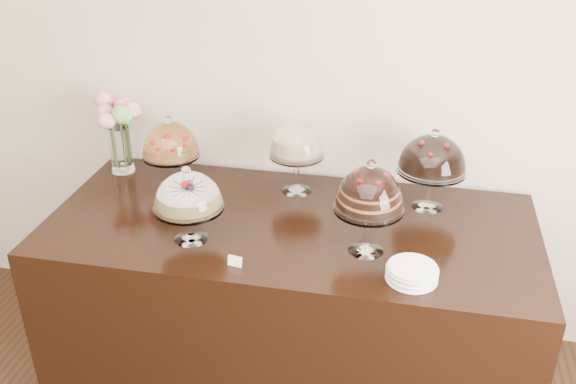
% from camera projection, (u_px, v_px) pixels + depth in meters
% --- Properties ---
extents(wall_back, '(5.00, 0.04, 3.00)m').
position_uv_depth(wall_back, '(304.00, 58.00, 3.10)').
color(wall_back, '#BFAF9A').
rests_on(wall_back, ground).
extents(display_counter, '(2.20, 1.00, 0.90)m').
position_uv_depth(display_counter, '(290.00, 302.00, 3.10)').
color(display_counter, black).
rests_on(display_counter, ground).
extents(cake_stand_sugar_sponge, '(0.30, 0.30, 0.35)m').
position_uv_depth(cake_stand_sugar_sponge, '(188.00, 195.00, 2.67)').
color(cake_stand_sugar_sponge, white).
rests_on(cake_stand_sugar_sponge, display_counter).
extents(cake_stand_choco_layer, '(0.29, 0.29, 0.42)m').
position_uv_depth(cake_stand_choco_layer, '(370.00, 193.00, 2.56)').
color(cake_stand_choco_layer, white).
rests_on(cake_stand_choco_layer, display_counter).
extents(cake_stand_cheesecake, '(0.27, 0.27, 0.40)m').
position_uv_depth(cake_stand_cheesecake, '(297.00, 143.00, 3.05)').
color(cake_stand_cheesecake, white).
rests_on(cake_stand_cheesecake, display_counter).
extents(cake_stand_dark_choco, '(0.32, 0.32, 0.39)m').
position_uv_depth(cake_stand_dark_choco, '(433.00, 157.00, 2.91)').
color(cake_stand_dark_choco, white).
rests_on(cake_stand_dark_choco, display_counter).
extents(cake_stand_fruit_tart, '(0.29, 0.29, 0.37)m').
position_uv_depth(cake_stand_fruit_tart, '(170.00, 143.00, 3.12)').
color(cake_stand_fruit_tart, white).
rests_on(cake_stand_fruit_tart, display_counter).
extents(flower_vase, '(0.26, 0.29, 0.41)m').
position_uv_depth(flower_vase, '(119.00, 124.00, 3.26)').
color(flower_vase, white).
rests_on(flower_vase, display_counter).
extents(plate_stack, '(0.20, 0.20, 0.06)m').
position_uv_depth(plate_stack, '(412.00, 273.00, 2.49)').
color(plate_stack, white).
rests_on(plate_stack, display_counter).
extents(price_card_left, '(0.06, 0.03, 0.04)m').
position_uv_depth(price_card_left, '(235.00, 261.00, 2.58)').
color(price_card_left, white).
rests_on(price_card_left, display_counter).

